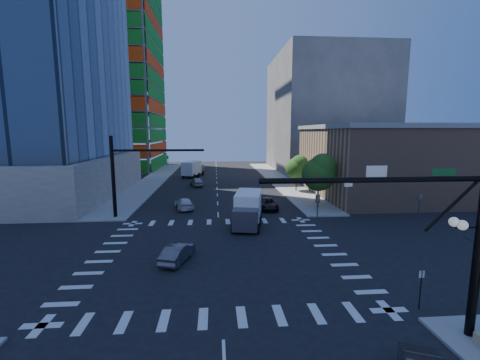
{
  "coord_description": "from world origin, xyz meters",
  "views": [
    {
      "loc": [
        -0.29,
        -24.42,
        9.56
      ],
      "look_at": [
        2.25,
        8.0,
        4.67
      ],
      "focal_mm": 24.0,
      "sensor_mm": 36.0,
      "label": 1
    }
  ],
  "objects": [
    {
      "name": "sidewalk_ne",
      "position": [
        12.5,
        40.0,
        0.07
      ],
      "size": [
        5.0,
        60.0,
        0.15
      ],
      "primitive_type": "cube",
      "color": "#9A9892",
      "rests_on": "ground"
    },
    {
      "name": "signal_mast_nw",
      "position": [
        -10.0,
        11.5,
        5.49
      ],
      "size": [
        10.2,
        0.4,
        9.0
      ],
      "color": "black",
      "rests_on": "sidewalk_nw"
    },
    {
      "name": "tree_south",
      "position": [
        12.63,
        13.9,
        4.69
      ],
      "size": [
        4.16,
        4.16,
        6.82
      ],
      "color": "#382316",
      "rests_on": "sidewalk_ne"
    },
    {
      "name": "box_truck_far",
      "position": [
        -4.92,
        44.55,
        1.47
      ],
      "size": [
        4.59,
        6.88,
        3.33
      ],
      "rotation": [
        0.0,
        0.0,
        2.82
      ],
      "color": "black",
      "rests_on": "ground"
    },
    {
      "name": "sidewalk_nw",
      "position": [
        -12.5,
        40.0,
        0.07
      ],
      "size": [
        5.0,
        60.0,
        0.15
      ],
      "primitive_type": "cube",
      "color": "#9A9892",
      "rests_on": "ground"
    },
    {
      "name": "commercial_building",
      "position": [
        25.0,
        22.0,
        5.31
      ],
      "size": [
        20.5,
        22.5,
        10.6
      ],
      "color": "#A57A60",
      "rests_on": "ground"
    },
    {
      "name": "car_sb_near",
      "position": [
        -4.23,
        15.2,
        0.67
      ],
      "size": [
        2.99,
        4.96,
        1.35
      ],
      "primitive_type": "imported",
      "rotation": [
        0.0,
        0.0,
        3.4
      ],
      "color": "silver",
      "rests_on": "ground"
    },
    {
      "name": "ground",
      "position": [
        0.0,
        0.0,
        0.0
      ],
      "size": [
        160.0,
        160.0,
        0.0
      ],
      "primitive_type": "plane",
      "color": "black",
      "rests_on": "ground"
    },
    {
      "name": "car_nb_far",
      "position": [
        6.2,
        14.32,
        0.67
      ],
      "size": [
        2.24,
        4.83,
        1.34
      ],
      "primitive_type": "imported",
      "rotation": [
        0.0,
        0.0,
        0.0
      ],
      "color": "black",
      "rests_on": "ground"
    },
    {
      "name": "tree_north",
      "position": [
        12.93,
        25.9,
        3.99
      ],
      "size": [
        3.54,
        3.52,
        5.78
      ],
      "color": "#382316",
      "rests_on": "sidewalk_ne"
    },
    {
      "name": "signal_mast_se",
      "position": [
        10.6,
        -11.5,
        5.01
      ],
      "size": [
        10.51,
        2.48,
        9.0
      ],
      "color": "black",
      "rests_on": "sidewalk_se"
    },
    {
      "name": "road_markings",
      "position": [
        0.0,
        0.0,
        0.01
      ],
      "size": [
        20.0,
        20.0,
        0.01
      ],
      "primitive_type": "cube",
      "color": "silver",
      "rests_on": "ground"
    },
    {
      "name": "car_sb_mid",
      "position": [
        -3.57,
        32.29,
        0.76
      ],
      "size": [
        2.84,
        4.79,
        1.53
      ],
      "primitive_type": "imported",
      "rotation": [
        0.0,
        0.0,
        3.39
      ],
      "color": "#9A9EA1",
      "rests_on": "ground"
    },
    {
      "name": "box_truck_near",
      "position": [
        2.96,
        7.33,
        1.47
      ],
      "size": [
        3.82,
        6.72,
        3.32
      ],
      "rotation": [
        0.0,
        0.0,
        -0.19
      ],
      "color": "black",
      "rests_on": "ground"
    },
    {
      "name": "car_sb_cross",
      "position": [
        -3.14,
        -1.37,
        0.65
      ],
      "size": [
        2.52,
        4.19,
        1.3
      ],
      "primitive_type": "imported",
      "rotation": [
        0.0,
        0.0,
        2.83
      ],
      "color": "#504F54",
      "rests_on": "ground"
    },
    {
      "name": "bg_building_ne",
      "position": [
        27.0,
        55.0,
        14.0
      ],
      "size": [
        24.0,
        30.0,
        28.0
      ],
      "primitive_type": "cube",
      "color": "#635E59",
      "rests_on": "ground"
    },
    {
      "name": "construction_building",
      "position": [
        -27.41,
        61.93,
        24.61
      ],
      "size": [
        25.16,
        34.5,
        70.6
      ],
      "color": "gray",
      "rests_on": "ground"
    },
    {
      "name": "no_parking_sign",
      "position": [
        10.7,
        -9.0,
        1.38
      ],
      "size": [
        0.3,
        0.06,
        2.2
      ],
      "color": "black",
      "rests_on": "ground"
    }
  ]
}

